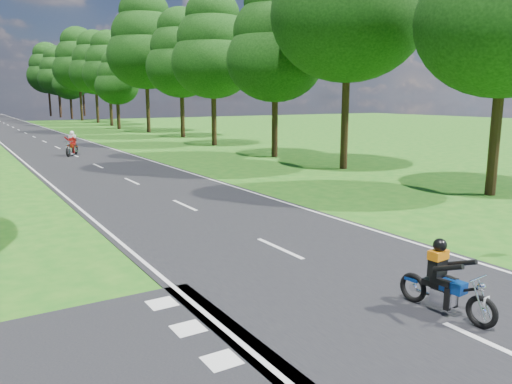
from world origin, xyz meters
TOP-DOWN VIEW (x-y plane):
  - ground at (0.00, 0.00)m, footprint 160.00×160.00m
  - main_road at (0.00, 50.00)m, footprint 7.00×140.00m
  - road_markings at (-0.14, 48.13)m, footprint 7.40×140.00m
  - treeline at (1.43, 60.06)m, footprint 40.00×115.35m
  - rider_near_blue at (0.31, -2.75)m, footprint 0.68×1.66m
  - rider_far_red at (-0.14, 26.01)m, footprint 1.48×1.99m

SIDE VIEW (x-z plane):
  - ground at x=0.00m, z-range 0.00..0.00m
  - main_road at x=0.00m, z-range 0.00..0.02m
  - road_markings at x=-0.14m, z-range 0.02..0.03m
  - rider_near_blue at x=0.31m, z-range 0.02..1.37m
  - rider_far_red at x=-0.14m, z-range 0.02..1.62m
  - treeline at x=1.43m, z-range 0.86..15.65m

